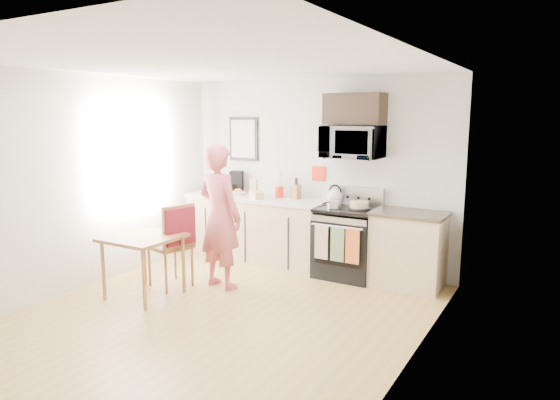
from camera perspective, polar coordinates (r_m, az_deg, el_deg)
The scene contains 27 objects.
floor at distance 5.42m, azimuth -7.20°, elevation -13.24°, with size 4.60×4.60×0.00m, color #AC7F42.
back_wall at distance 7.00m, azimuth 4.11°, elevation 3.07°, with size 4.00×0.04×2.60m, color beige.
left_wall at distance 6.47m, azimuth -21.65°, elevation 1.86°, with size 0.04×4.60×2.60m, color beige.
right_wall at distance 4.16m, azimuth 14.83°, elevation -1.79°, with size 0.04×4.60×2.60m, color beige.
ceiling at distance 5.02m, azimuth -7.85°, elevation 15.26°, with size 4.00×4.60×0.04m, color white.
window at distance 6.94m, azimuth -16.39°, elevation 4.71°, with size 0.06×1.40×1.50m.
cabinet_left at distance 7.28m, azimuth -2.69°, elevation -3.45°, with size 2.10×0.60×0.90m, color tan.
countertop_left at distance 7.19m, azimuth -2.72°, elevation 0.20°, with size 2.14×0.64×0.04m, color beige.
cabinet_right at distance 6.38m, azimuth 14.44°, elevation -5.65°, with size 0.84×0.60×0.90m, color tan.
countertop_right at distance 6.27m, azimuth 14.62°, elevation -1.51°, with size 0.88×0.64×0.04m, color black.
range at distance 6.61m, azimuth 7.68°, elevation -5.01°, with size 0.76×0.70×1.16m.
microwave at distance 6.50m, azimuth 8.31°, elevation 6.55°, with size 0.76×0.51×0.42m, color #B6B7BB.
upper_cabinet at distance 6.54m, azimuth 8.55°, elevation 10.25°, with size 0.76×0.35×0.40m, color black.
wall_art at distance 7.55m, azimuth -4.18°, elevation 6.98°, with size 0.50×0.04×0.65m.
wall_trivet at distance 6.97m, azimuth 4.42°, elevation 3.03°, with size 0.20×0.02×0.20m, color red.
person at distance 6.11m, azimuth -6.89°, elevation -1.89°, with size 0.65×0.42×1.77m, color #BA333B.
dining_table at distance 6.01m, azimuth -15.39°, elevation -4.75°, with size 0.77×0.77×0.73m.
chair at distance 6.15m, azimuth -11.77°, elevation -3.93°, with size 0.58×0.54×1.05m.
knife_block at distance 7.01m, azimuth 1.85°, elevation 0.95°, with size 0.09×0.13×0.20m, color brown.
utensil_crock at distance 7.12m, azimuth -0.09°, elevation 1.49°, with size 0.12×0.12×0.37m.
fruit_bowl at distance 7.39m, azimuth -4.77°, elevation 0.88°, with size 0.26×0.26×0.09m.
milk_carton at distance 7.15m, azimuth -3.02°, elevation 1.33°, with size 0.10×0.10×0.25m, color #D4B37F.
coffee_maker at distance 7.58m, azimuth -5.02°, elevation 1.99°, with size 0.26×0.30×0.33m.
bread_bag at distance 7.06m, azimuth -2.71°, elevation 0.60°, with size 0.27×0.13×0.10m, color tan.
cake at distance 6.42m, azimuth 9.03°, elevation -0.60°, with size 0.29×0.29×0.10m.
kettle at distance 6.73m, azimuth 6.31°, elevation 0.51°, with size 0.21×0.21×0.26m.
pot at distance 6.44m, azimuth 6.15°, elevation -0.47°, with size 0.19×0.33×0.10m.
Camera 1 is at (3.07, -3.94, 2.11)m, focal length 32.00 mm.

